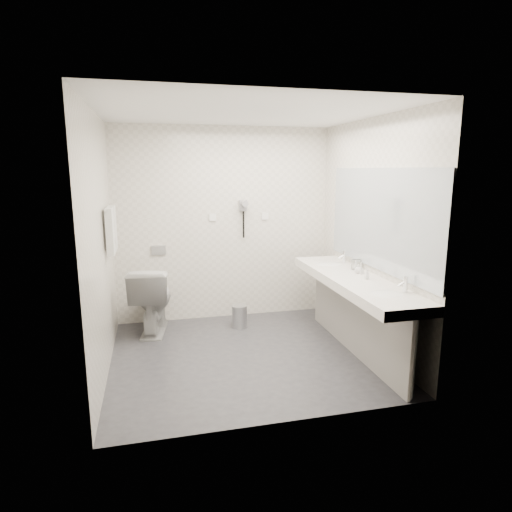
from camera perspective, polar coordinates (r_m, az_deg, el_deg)
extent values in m
plane|color=#2E2E34|center=(4.76, -1.36, -12.94)|extent=(2.80, 2.80, 0.00)
plane|color=white|center=(4.37, -1.53, 18.50)|extent=(2.80, 2.80, 0.00)
plane|color=silver|center=(5.66, -4.24, 4.15)|extent=(2.80, 0.00, 2.80)
plane|color=silver|center=(3.16, 3.57, -1.62)|extent=(2.80, 0.00, 2.80)
plane|color=silver|center=(4.32, -19.90, 1.26)|extent=(0.00, 2.60, 2.60)
plane|color=silver|center=(4.88, 14.86, 2.65)|extent=(0.00, 2.60, 2.60)
cube|color=white|center=(4.67, 12.77, -3.28)|extent=(0.55, 2.20, 0.10)
cube|color=gray|center=(4.80, 12.81, -8.17)|extent=(0.03, 2.15, 0.75)
cylinder|color=silver|center=(3.98, 20.00, -12.77)|extent=(0.06, 0.06, 0.75)
cylinder|color=silver|center=(5.72, 8.46, -4.83)|extent=(0.06, 0.06, 0.75)
cube|color=#B2BCC6|center=(4.67, 15.99, 4.69)|extent=(0.02, 2.20, 1.05)
ellipsoid|color=white|center=(4.11, 16.80, -4.99)|extent=(0.40, 0.31, 0.05)
ellipsoid|color=white|center=(5.23, 9.65, -1.18)|extent=(0.40, 0.31, 0.05)
cylinder|color=silver|center=(4.19, 19.18, -3.56)|extent=(0.04, 0.04, 0.15)
cylinder|color=silver|center=(5.29, 11.62, -0.11)|extent=(0.04, 0.04, 0.15)
imported|color=silver|center=(4.79, 13.72, -1.76)|extent=(0.05, 0.05, 0.09)
imported|color=silver|center=(4.81, 13.37, -1.66)|extent=(0.10, 0.10, 0.10)
imported|color=silver|center=(4.57, 14.47, -2.34)|extent=(0.04, 0.04, 0.11)
cylinder|color=silver|center=(4.99, 12.84, -1.08)|extent=(0.08, 0.08, 0.11)
cylinder|color=silver|center=(5.04, 13.51, -1.03)|extent=(0.08, 0.08, 0.11)
imported|color=white|center=(5.41, -13.57, -5.55)|extent=(0.58, 0.87, 0.82)
cube|color=#B2B5BA|center=(5.61, -12.76, 0.75)|extent=(0.18, 0.02, 0.12)
cylinder|color=#B2B5BA|center=(5.49, -2.21, -8.04)|extent=(0.22, 0.22, 0.27)
cylinder|color=#B2B5BA|center=(5.44, -2.22, -6.62)|extent=(0.19, 0.19, 0.02)
cylinder|color=silver|center=(4.82, -18.87, 5.91)|extent=(0.02, 0.62, 0.02)
cube|color=silver|center=(4.71, -18.73, 3.10)|extent=(0.07, 0.24, 0.48)
cube|color=silver|center=(4.98, -18.46, 3.55)|extent=(0.07, 0.24, 0.48)
cube|color=gray|center=(5.65, -1.71, 6.72)|extent=(0.10, 0.04, 0.14)
cylinder|color=gray|center=(5.58, -1.56, 6.97)|extent=(0.08, 0.14, 0.08)
cylinder|color=black|center=(5.66, -1.66, 4.18)|extent=(0.02, 0.02, 0.35)
cube|color=white|center=(5.61, -5.75, 5.10)|extent=(0.09, 0.02, 0.09)
cube|color=white|center=(5.75, 1.20, 5.30)|extent=(0.09, 0.02, 0.09)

